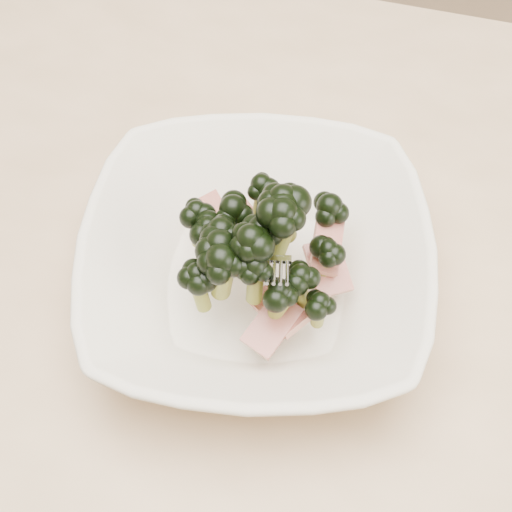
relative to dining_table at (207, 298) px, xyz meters
The scene contains 3 objects.
ground 0.65m from the dining_table, ahead, with size 4.00×4.00×0.00m, color tan.
dining_table is the anchor object (origin of this frame).
broccoli_dish 0.16m from the dining_table, 26.72° to the right, with size 0.35×0.35×0.14m.
Camera 1 is at (0.15, -0.35, 1.30)m, focal length 50.00 mm.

